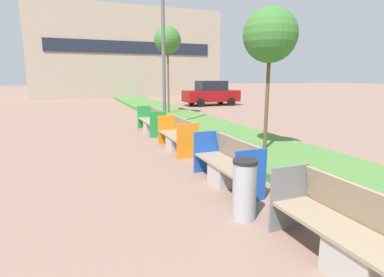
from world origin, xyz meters
The scene contains 11 objects.
planter_grass_strip centered at (3.20, 12.00, 0.09)m, with size 2.80×120.00×0.18m.
building_backdrop centered at (4.00, 36.20, 4.61)m, with size 19.70×6.73×9.23m.
bench_grey_frame centered at (0.94, 3.33, 0.38)m, with size 0.65×2.38×0.94m.
bench_blue_frame centered at (0.94, 6.44, 0.36)m, with size 0.65×1.90×0.94m.
bench_orange_frame centered at (0.94, 9.53, 0.36)m, with size 0.65×1.92×0.94m.
bench_green_frame centered at (0.94, 12.74, 0.37)m, with size 0.65×2.28×0.94m.
litter_bin centered at (0.48, 5.00, 0.47)m, with size 0.38×0.38×0.93m.
street_lamp_post centered at (1.55, 13.05, 3.76)m, with size 0.24×0.44×6.77m.
sapling_tree_near centered at (3.05, 8.17, 3.20)m, with size 1.42×1.42×3.92m.
sapling_tree_far centered at (3.05, 17.44, 4.06)m, with size 1.44×1.44×4.81m.
parked_car_distant centered at (7.92, 22.32, 0.91)m, with size 4.21×2.00×1.86m.
Camera 1 is at (-1.81, 1.29, 2.14)m, focal length 28.00 mm.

